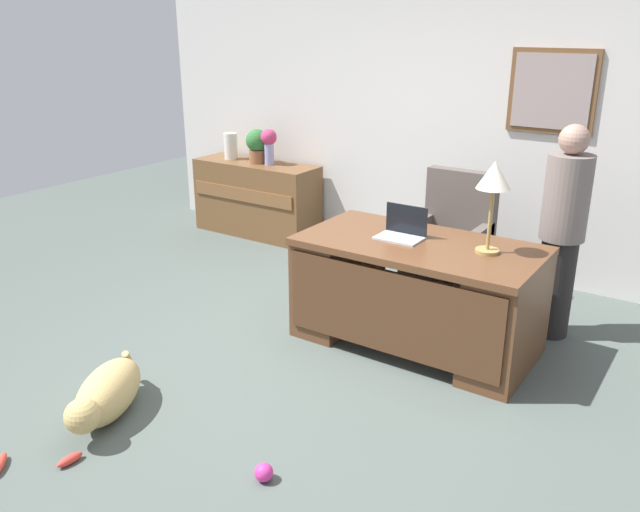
# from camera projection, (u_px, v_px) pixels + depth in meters

# --- Properties ---
(ground_plane) EXTENTS (12.00, 12.00, 0.00)m
(ground_plane) POSITION_uv_depth(u_px,v_px,m) (297.00, 374.00, 4.37)
(ground_plane) COLOR #4C5651
(back_wall) EXTENTS (7.00, 0.16, 2.70)m
(back_wall) POSITION_uv_depth(u_px,v_px,m) (462.00, 124.00, 5.93)
(back_wall) COLOR silver
(back_wall) RESTS_ON ground_plane
(desk) EXTENTS (1.67, 0.89, 0.78)m
(desk) POSITION_uv_depth(u_px,v_px,m) (415.00, 291.00, 4.62)
(desk) COLOR brown
(desk) RESTS_ON ground_plane
(credenza) EXTENTS (1.42, 0.50, 0.80)m
(credenza) POSITION_uv_depth(u_px,v_px,m) (257.00, 199.00, 7.12)
(credenza) COLOR brown
(credenza) RESTS_ON ground_plane
(armchair) EXTENTS (0.60, 0.59, 1.08)m
(armchair) POSITION_uv_depth(u_px,v_px,m) (451.00, 244.00, 5.40)
(armchair) COLOR #564C47
(armchair) RESTS_ON ground_plane
(person_standing) EXTENTS (0.32, 0.32, 1.58)m
(person_standing) POSITION_uv_depth(u_px,v_px,m) (562.00, 232.00, 4.67)
(person_standing) COLOR #262323
(person_standing) RESTS_ON ground_plane
(dog_lying) EXTENTS (0.55, 0.75, 0.30)m
(dog_lying) POSITION_uv_depth(u_px,v_px,m) (106.00, 394.00, 3.84)
(dog_lying) COLOR tan
(dog_lying) RESTS_ON ground_plane
(laptop) EXTENTS (0.32, 0.22, 0.23)m
(laptop) POSITION_uv_depth(u_px,v_px,m) (402.00, 230.00, 4.61)
(laptop) COLOR #B2B5BA
(laptop) RESTS_ON desk
(desk_lamp) EXTENTS (0.22, 0.22, 0.62)m
(desk_lamp) POSITION_uv_depth(u_px,v_px,m) (494.00, 181.00, 4.16)
(desk_lamp) COLOR #9E8447
(desk_lamp) RESTS_ON desk
(vase_with_flowers) EXTENTS (0.17, 0.17, 0.38)m
(vase_with_flowers) POSITION_uv_depth(u_px,v_px,m) (269.00, 143.00, 6.81)
(vase_with_flowers) COLOR #9598D0
(vase_with_flowers) RESTS_ON credenza
(vase_empty) EXTENTS (0.15, 0.15, 0.28)m
(vase_empty) POSITION_uv_depth(u_px,v_px,m) (231.00, 146.00, 7.12)
(vase_empty) COLOR silver
(vase_empty) RESTS_ON credenza
(potted_plant) EXTENTS (0.24, 0.24, 0.36)m
(potted_plant) POSITION_uv_depth(u_px,v_px,m) (257.00, 144.00, 6.91)
(potted_plant) COLOR brown
(potted_plant) RESTS_ON credenza
(dog_toy_ball) EXTENTS (0.10, 0.10, 0.10)m
(dog_toy_ball) POSITION_uv_depth(u_px,v_px,m) (264.00, 472.00, 3.34)
(dog_toy_ball) COLOR #D8338C
(dog_toy_ball) RESTS_ON ground_plane
(dog_toy_bone) EXTENTS (0.06, 0.15, 0.05)m
(dog_toy_bone) POSITION_uv_depth(u_px,v_px,m) (70.00, 460.00, 3.47)
(dog_toy_bone) COLOR #E53F33
(dog_toy_bone) RESTS_ON ground_plane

